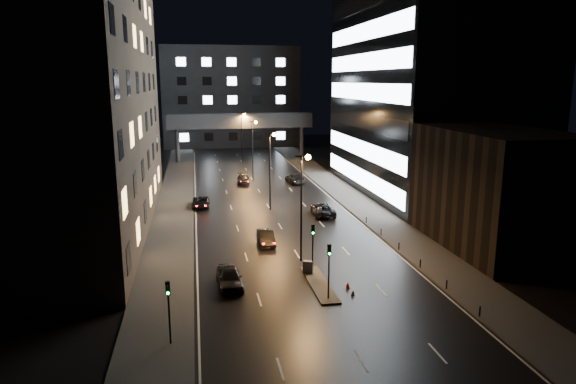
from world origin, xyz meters
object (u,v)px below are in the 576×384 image
at_px(car_away_b, 266,237).
at_px(car_toward_a, 323,209).
at_px(car_away_d, 243,179).
at_px(car_toward_b, 295,178).
at_px(car_away_c, 201,202).
at_px(car_away_a, 229,277).
at_px(utility_cabinet, 308,267).

bearing_deg(car_away_b, car_toward_a, 50.66).
height_order(car_away_d, car_toward_b, car_toward_b).
distance_m(car_away_c, car_toward_a, 16.63).
distance_m(car_away_a, car_away_c, 27.93).
height_order(car_away_c, car_away_d, car_away_d).
distance_m(car_away_b, car_away_d, 32.41).
distance_m(car_away_d, utility_cabinet, 41.55).
distance_m(car_away_a, car_away_d, 43.40).
distance_m(car_away_b, car_away_c, 18.36).
height_order(car_away_b, car_toward_a, car_toward_a).
distance_m(car_away_b, car_toward_a, 13.52).
bearing_deg(car_away_b, car_toward_b, 74.29).
bearing_deg(car_away_a, car_away_d, 80.17).
distance_m(car_away_c, car_away_d, 16.81).
relative_size(car_away_b, car_away_d, 0.89).
bearing_deg(utility_cabinet, car_away_c, 132.60).
relative_size(car_away_b, car_toward_a, 0.80).
bearing_deg(car_toward_a, car_away_c, -21.20).
relative_size(car_away_a, car_away_b, 1.10).
xyz_separation_m(car_away_c, car_toward_a, (15.15, -6.84, 0.08)).
distance_m(car_away_d, car_toward_a, 23.45).
bearing_deg(utility_cabinet, car_toward_a, 96.11).
distance_m(car_away_b, car_toward_b, 32.71).
bearing_deg(car_away_c, car_toward_a, -21.71).
bearing_deg(car_away_a, utility_cabinet, 9.69).
xyz_separation_m(car_away_b, car_toward_a, (8.70, 10.35, 0.04)).
xyz_separation_m(car_away_b, utility_cabinet, (2.45, -9.12, -0.04)).
relative_size(car_away_c, car_toward_a, 0.89).
bearing_deg(car_toward_a, utility_cabinet, 75.30).
distance_m(car_away_a, utility_cabinet, 7.16).
xyz_separation_m(car_away_a, car_toward_a, (13.24, 21.02, -0.06)).
distance_m(car_toward_a, car_toward_b, 21.03).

